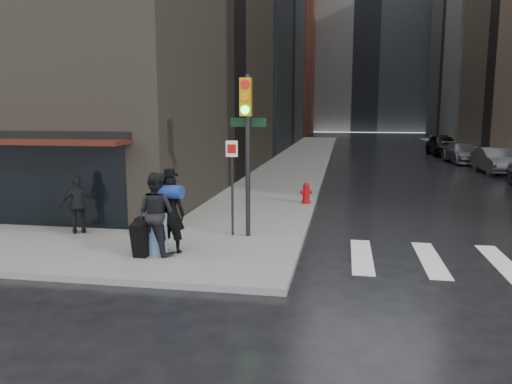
% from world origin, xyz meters
% --- Properties ---
extents(ground, '(140.00, 140.00, 0.00)m').
position_xyz_m(ground, '(0.00, 0.00, 0.00)').
color(ground, black).
rests_on(ground, ground).
extents(sidewalk_left, '(4.00, 50.00, 0.15)m').
position_xyz_m(sidewalk_left, '(0.00, 27.00, 0.07)').
color(sidewalk_left, slate).
rests_on(sidewalk_left, ground).
extents(sidewalk_right, '(3.00, 50.00, 0.15)m').
position_xyz_m(sidewalk_right, '(13.50, 27.00, 0.07)').
color(sidewalk_right, slate).
rests_on(sidewalk_right, ground).
extents(bldg_left_far, '(22.00, 20.00, 26.00)m').
position_xyz_m(bldg_left_far, '(-13.00, 62.00, 13.00)').
color(bldg_left_far, brown).
rests_on(bldg_left_far, ground).
extents(bldg_distant, '(40.00, 12.00, 32.00)m').
position_xyz_m(bldg_distant, '(6.00, 78.00, 16.00)').
color(bldg_distant, slate).
rests_on(bldg_distant, ground).
extents(man_overcoat, '(1.08, 1.01, 2.04)m').
position_xyz_m(man_overcoat, '(-1.12, -0.06, 1.01)').
color(man_overcoat, black).
rests_on(man_overcoat, ground).
extents(man_jeans, '(1.36, 1.08, 1.96)m').
position_xyz_m(man_jeans, '(-1.28, -0.15, 1.13)').
color(man_jeans, black).
rests_on(man_jeans, ground).
extents(man_greycoat, '(1.00, 0.81, 1.59)m').
position_xyz_m(man_greycoat, '(-4.16, 1.40, 0.95)').
color(man_greycoat, black).
rests_on(man_greycoat, ground).
extents(traffic_light, '(1.07, 0.47, 4.28)m').
position_xyz_m(traffic_light, '(0.46, 1.80, 2.91)').
color(traffic_light, black).
rests_on(traffic_light, ground).
extents(fire_hydrant, '(0.45, 0.34, 0.77)m').
position_xyz_m(fire_hydrant, '(1.68, 6.99, 0.49)').
color(fire_hydrant, '#A60A0D').
rests_on(fire_hydrant, ground).
extents(parked_car_2, '(1.71, 4.37, 1.42)m').
position_xyz_m(parked_car_2, '(11.40, 18.93, 0.71)').
color(parked_car_2, '#46454A').
rests_on(parked_car_2, ground).
extents(parked_car_3, '(2.25, 4.78, 1.35)m').
position_xyz_m(parked_car_3, '(10.86, 24.44, 0.67)').
color(parked_car_3, '#4E4E53').
rests_on(parked_car_3, ground).
extents(parked_car_4, '(2.17, 4.87, 1.62)m').
position_xyz_m(parked_car_4, '(10.59, 29.94, 0.81)').
color(parked_car_4, black).
rests_on(parked_car_4, ground).
extents(parked_car_5, '(1.74, 4.14, 1.33)m').
position_xyz_m(parked_car_5, '(11.26, 35.45, 0.66)').
color(parked_car_5, black).
rests_on(parked_car_5, ground).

